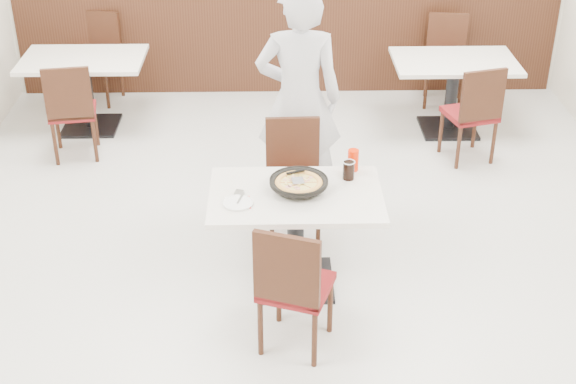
{
  "coord_description": "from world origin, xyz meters",
  "views": [
    {
      "loc": [
        -0.18,
        -5.0,
        3.49
      ],
      "look_at": [
        -0.08,
        -0.3,
        0.82
      ],
      "focal_mm": 50.0,
      "sensor_mm": 36.0,
      "label": 1
    }
  ],
  "objects_px": {
    "chair_near": "(296,284)",
    "diner_person": "(299,100)",
    "main_table": "(295,239)",
    "side_plate": "(238,203)",
    "bg_chair_right_far": "(445,62)",
    "red_cup": "(353,160)",
    "cola_glass": "(349,171)",
    "bg_chair_left_near": "(72,109)",
    "bg_table_right": "(451,95)",
    "bg_table_left": "(87,93)",
    "pizza_pan": "(299,185)",
    "bg_chair_left_far": "(96,59)",
    "pizza": "(299,185)",
    "chair_far": "(294,184)",
    "bg_chair_right_near": "(470,112)"
  },
  "relations": [
    {
      "from": "chair_near",
      "to": "bg_chair_left_near",
      "type": "relative_size",
      "value": 1.0
    },
    {
      "from": "pizza_pan",
      "to": "bg_chair_left_far",
      "type": "bearing_deg",
      "value": 121.24
    },
    {
      "from": "diner_person",
      "to": "main_table",
      "type": "bearing_deg",
      "value": 87.73
    },
    {
      "from": "bg_chair_right_near",
      "to": "bg_chair_right_far",
      "type": "height_order",
      "value": "same"
    },
    {
      "from": "red_cup",
      "to": "bg_table_left",
      "type": "relative_size",
      "value": 0.13
    },
    {
      "from": "pizza",
      "to": "side_plate",
      "type": "relative_size",
      "value": 1.4
    },
    {
      "from": "diner_person",
      "to": "bg_table_left",
      "type": "relative_size",
      "value": 1.59
    },
    {
      "from": "bg_table_right",
      "to": "bg_chair_right_near",
      "type": "relative_size",
      "value": 1.26
    },
    {
      "from": "bg_chair_left_far",
      "to": "pizza",
      "type": "bearing_deg",
      "value": 137.25
    },
    {
      "from": "bg_chair_left_far",
      "to": "side_plate",
      "type": "bearing_deg",
      "value": 130.99
    },
    {
      "from": "pizza_pan",
      "to": "bg_table_left",
      "type": "distance_m",
      "value": 3.41
    },
    {
      "from": "chair_far",
      "to": "bg_chair_right_far",
      "type": "relative_size",
      "value": 1.0
    },
    {
      "from": "chair_near",
      "to": "diner_person",
      "type": "relative_size",
      "value": 0.5
    },
    {
      "from": "diner_person",
      "to": "bg_chair_right_far",
      "type": "height_order",
      "value": "diner_person"
    },
    {
      "from": "red_cup",
      "to": "bg_chair_left_near",
      "type": "relative_size",
      "value": 0.17
    },
    {
      "from": "pizza_pan",
      "to": "cola_glass",
      "type": "height_order",
      "value": "cola_glass"
    },
    {
      "from": "chair_far",
      "to": "red_cup",
      "type": "distance_m",
      "value": 0.63
    },
    {
      "from": "side_plate",
      "to": "cola_glass",
      "type": "distance_m",
      "value": 0.85
    },
    {
      "from": "bg_table_left",
      "to": "chair_far",
      "type": "bearing_deg",
      "value": -46.12
    },
    {
      "from": "main_table",
      "to": "pizza_pan",
      "type": "xyz_separation_m",
      "value": [
        0.02,
        0.04,
        0.42
      ]
    },
    {
      "from": "bg_chair_right_near",
      "to": "diner_person",
      "type": "bearing_deg",
      "value": -168.78
    },
    {
      "from": "side_plate",
      "to": "main_table",
      "type": "bearing_deg",
      "value": 19.14
    },
    {
      "from": "cola_glass",
      "to": "diner_person",
      "type": "xyz_separation_m",
      "value": [
        -0.32,
        0.96,
        0.14
      ]
    },
    {
      "from": "pizza_pan",
      "to": "bg_table_left",
      "type": "height_order",
      "value": "pizza_pan"
    },
    {
      "from": "chair_far",
      "to": "bg_chair_right_far",
      "type": "bearing_deg",
      "value": -124.37
    },
    {
      "from": "cola_glass",
      "to": "red_cup",
      "type": "height_order",
      "value": "red_cup"
    },
    {
      "from": "pizza",
      "to": "bg_table_right",
      "type": "height_order",
      "value": "pizza"
    },
    {
      "from": "bg_chair_right_near",
      "to": "red_cup",
      "type": "bearing_deg",
      "value": -142.88
    },
    {
      "from": "chair_near",
      "to": "bg_table_right",
      "type": "bearing_deg",
      "value": 82.89
    },
    {
      "from": "bg_chair_right_far",
      "to": "red_cup",
      "type": "bearing_deg",
      "value": 77.07
    },
    {
      "from": "pizza",
      "to": "bg_chair_left_far",
      "type": "bearing_deg",
      "value": 120.98
    },
    {
      "from": "main_table",
      "to": "red_cup",
      "type": "bearing_deg",
      "value": 38.62
    },
    {
      "from": "bg_table_left",
      "to": "bg_chair_right_far",
      "type": "distance_m",
      "value": 3.76
    },
    {
      "from": "diner_person",
      "to": "bg_chair_left_far",
      "type": "height_order",
      "value": "diner_person"
    },
    {
      "from": "main_table",
      "to": "bg_table_right",
      "type": "relative_size",
      "value": 1.0
    },
    {
      "from": "bg_chair_left_near",
      "to": "cola_glass",
      "type": "bearing_deg",
      "value": -47.58
    },
    {
      "from": "red_cup",
      "to": "diner_person",
      "type": "bearing_deg",
      "value": 113.98
    },
    {
      "from": "pizza_pan",
      "to": "bg_table_left",
      "type": "relative_size",
      "value": 0.3
    },
    {
      "from": "main_table",
      "to": "bg_chair_left_near",
      "type": "distance_m",
      "value": 2.93
    },
    {
      "from": "main_table",
      "to": "chair_far",
      "type": "height_order",
      "value": "chair_far"
    },
    {
      "from": "chair_near",
      "to": "red_cup",
      "type": "xyz_separation_m",
      "value": [
        0.44,
        1.01,
        0.35
      ]
    },
    {
      "from": "main_table",
      "to": "pizza_pan",
      "type": "height_order",
      "value": "pizza_pan"
    },
    {
      "from": "chair_far",
      "to": "bg_chair_left_far",
      "type": "relative_size",
      "value": 1.0
    },
    {
      "from": "side_plate",
      "to": "red_cup",
      "type": "distance_m",
      "value": 0.95
    },
    {
      "from": "bg_chair_right_near",
      "to": "bg_chair_right_far",
      "type": "bearing_deg",
      "value": 73.45
    },
    {
      "from": "diner_person",
      "to": "bg_table_right",
      "type": "relative_size",
      "value": 1.59
    },
    {
      "from": "main_table",
      "to": "side_plate",
      "type": "height_order",
      "value": "side_plate"
    },
    {
      "from": "side_plate",
      "to": "chair_near",
      "type": "bearing_deg",
      "value": -54.84
    },
    {
      "from": "cola_glass",
      "to": "bg_chair_right_far",
      "type": "height_order",
      "value": "bg_chair_right_far"
    },
    {
      "from": "side_plate",
      "to": "diner_person",
      "type": "bearing_deg",
      "value": 70.81
    }
  ]
}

